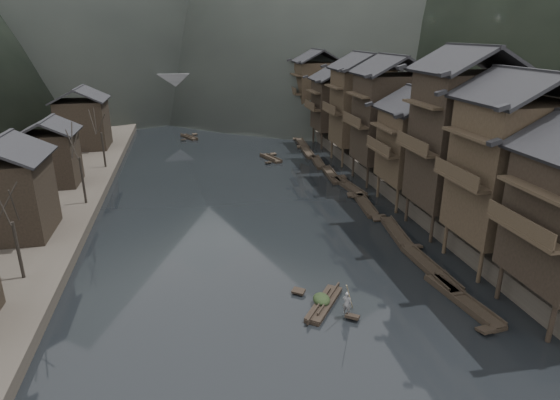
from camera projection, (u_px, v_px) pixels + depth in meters
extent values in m
plane|color=black|center=(277.00, 278.00, 34.39)|extent=(300.00, 300.00, 0.00)
cube|color=#2D2823|center=(439.00, 135.00, 77.37)|extent=(40.00, 200.00, 1.80)
cylinder|color=black|center=(552.00, 323.00, 26.96)|extent=(0.30, 0.30, 2.90)
cylinder|color=black|center=(500.00, 281.00, 31.39)|extent=(0.30, 0.30, 2.90)
cylinder|color=black|center=(536.00, 277.00, 31.89)|extent=(0.30, 0.30, 2.90)
cube|color=black|center=(525.00, 231.00, 27.38)|extent=(1.20, 5.70, 0.25)
cylinder|color=black|center=(480.00, 266.00, 33.42)|extent=(0.30, 0.30, 2.90)
cylinder|color=black|center=(445.00, 239.00, 37.84)|extent=(0.30, 0.30, 2.90)
cylinder|color=black|center=(514.00, 263.00, 33.92)|extent=(0.30, 0.30, 2.90)
cylinder|color=black|center=(476.00, 236.00, 38.35)|extent=(0.30, 0.30, 2.90)
cube|color=black|center=(512.00, 170.00, 34.06)|extent=(7.00, 6.00, 9.94)
cube|color=black|center=(461.00, 180.00, 33.49)|extent=(1.20, 5.70, 0.25)
cylinder|color=black|center=(432.00, 228.00, 39.87)|extent=(0.30, 0.30, 2.90)
cylinder|color=black|center=(407.00, 208.00, 44.29)|extent=(0.30, 0.30, 2.90)
cylinder|color=black|center=(461.00, 226.00, 40.37)|extent=(0.30, 0.30, 2.90)
cylinder|color=black|center=(434.00, 206.00, 44.80)|extent=(0.30, 0.30, 2.90)
cube|color=black|center=(460.00, 140.00, 40.27)|extent=(7.00, 6.00, 11.33)
cube|color=black|center=(417.00, 149.00, 39.73)|extent=(1.20, 5.70, 0.25)
cylinder|color=black|center=(397.00, 200.00, 46.32)|extent=(0.30, 0.30, 2.90)
cylinder|color=black|center=(378.00, 186.00, 50.75)|extent=(0.30, 0.30, 2.90)
cylinder|color=black|center=(423.00, 199.00, 46.83)|extent=(0.30, 0.30, 2.90)
cylinder|color=black|center=(402.00, 184.00, 51.25)|extent=(0.30, 0.30, 2.90)
cube|color=black|center=(420.00, 146.00, 47.45)|extent=(7.00, 6.00, 7.09)
cube|color=black|center=(382.00, 151.00, 46.84)|extent=(1.20, 5.70, 0.25)
cylinder|color=black|center=(367.00, 177.00, 53.70)|extent=(0.30, 0.30, 2.90)
cylinder|color=black|center=(353.00, 166.00, 58.12)|extent=(0.30, 0.30, 2.90)
cylinder|color=black|center=(390.00, 176.00, 54.20)|extent=(0.30, 0.30, 2.90)
cylinder|color=black|center=(374.00, 165.00, 58.63)|extent=(0.30, 0.30, 2.90)
cube|color=black|center=(388.00, 118.00, 54.35)|extent=(7.00, 6.00, 9.89)
cube|color=black|center=(356.00, 124.00, 53.78)|extent=(1.20, 5.70, 0.25)
cylinder|color=black|center=(342.00, 158.00, 61.99)|extent=(0.30, 0.30, 2.90)
cylinder|color=black|center=(332.00, 149.00, 66.42)|extent=(0.30, 0.30, 2.90)
cylinder|color=black|center=(362.00, 156.00, 62.50)|extent=(0.30, 0.30, 2.90)
cylinder|color=black|center=(350.00, 148.00, 66.92)|extent=(0.30, 0.30, 2.90)
cube|color=black|center=(361.00, 107.00, 62.66)|extent=(7.00, 6.00, 9.78)
cube|color=black|center=(332.00, 112.00, 62.09)|extent=(1.20, 5.70, 0.25)
cylinder|color=black|center=(322.00, 141.00, 71.21)|extent=(0.30, 0.30, 2.90)
cylinder|color=black|center=(313.00, 135.00, 75.64)|extent=(0.30, 0.30, 2.90)
cylinder|color=black|center=(339.00, 140.00, 71.72)|extent=(0.30, 0.30, 2.90)
cylinder|color=black|center=(330.00, 134.00, 76.14)|extent=(0.30, 0.30, 2.90)
cube|color=black|center=(338.00, 105.00, 72.28)|extent=(7.00, 6.00, 7.46)
cube|color=black|center=(313.00, 108.00, 71.67)|extent=(1.20, 5.70, 0.25)
cylinder|color=black|center=(303.00, 126.00, 82.27)|extent=(0.30, 0.30, 2.90)
cylinder|color=black|center=(297.00, 121.00, 86.70)|extent=(0.30, 0.30, 2.90)
cylinder|color=black|center=(318.00, 126.00, 82.78)|extent=(0.30, 0.30, 2.90)
cylinder|color=black|center=(311.00, 121.00, 87.20)|extent=(0.30, 0.30, 2.90)
cube|color=black|center=(317.00, 90.00, 83.01)|extent=(7.00, 6.00, 9.35)
cube|color=black|center=(295.00, 93.00, 82.44)|extent=(1.20, 5.70, 0.25)
cube|color=black|center=(8.00, 195.00, 38.33)|extent=(6.00, 6.00, 6.50)
cube|color=black|center=(53.00, 157.00, 51.36)|extent=(5.00, 5.00, 5.80)
cube|color=black|center=(83.00, 122.00, 67.78)|extent=(6.50, 6.50, 6.80)
cylinder|color=black|center=(27.00, 246.00, 31.92)|extent=(0.24, 0.24, 4.19)
cylinder|color=black|center=(73.00, 178.00, 45.68)|extent=(0.24, 0.24, 4.70)
cylinder|color=black|center=(97.00, 148.00, 58.10)|extent=(0.24, 0.24, 4.37)
cube|color=black|center=(462.00, 300.00, 31.29)|extent=(2.04, 7.07, 0.30)
cube|color=black|center=(462.00, 298.00, 31.22)|extent=(2.08, 6.94, 0.10)
cube|color=black|center=(443.00, 274.00, 34.38)|extent=(1.04, 0.98, 0.35)
cube|color=black|center=(486.00, 329.00, 28.09)|extent=(1.04, 0.98, 0.35)
cube|color=black|center=(430.00, 269.00, 35.39)|extent=(1.39, 7.59, 0.30)
cube|color=black|center=(431.00, 267.00, 35.33)|extent=(1.44, 7.44, 0.10)
cube|color=black|center=(411.00, 247.00, 38.70)|extent=(0.97, 0.96, 0.36)
cube|color=black|center=(455.00, 292.00, 31.98)|extent=(0.97, 0.96, 0.36)
cube|color=black|center=(395.00, 232.00, 41.90)|extent=(1.95, 6.76, 0.30)
cube|color=black|center=(395.00, 230.00, 41.83)|extent=(1.98, 6.63, 0.10)
cube|color=black|center=(377.00, 218.00, 44.70)|extent=(1.03, 0.93, 0.34)
cube|color=black|center=(416.00, 245.00, 39.00)|extent=(1.03, 0.93, 0.34)
cube|color=black|center=(365.00, 205.00, 48.33)|extent=(1.83, 6.70, 0.30)
cube|color=black|center=(365.00, 204.00, 48.27)|extent=(1.87, 6.58, 0.10)
cube|color=black|center=(352.00, 194.00, 51.13)|extent=(1.02, 0.91, 0.34)
cube|color=black|center=(380.00, 215.00, 45.44)|extent=(1.02, 0.91, 0.34)
cube|color=black|center=(349.00, 187.00, 54.03)|extent=(1.95, 7.55, 0.30)
cube|color=black|center=(349.00, 185.00, 53.97)|extent=(1.99, 7.41, 0.10)
cube|color=black|center=(342.00, 177.00, 57.35)|extent=(1.03, 1.02, 0.36)
cube|color=black|center=(356.00, 196.00, 50.62)|extent=(1.03, 1.02, 0.36)
cube|color=black|center=(331.00, 175.00, 58.63)|extent=(1.66, 7.41, 0.30)
cube|color=black|center=(331.00, 173.00, 58.57)|extent=(1.71, 7.27, 0.10)
cube|color=black|center=(321.00, 166.00, 61.77)|extent=(1.00, 0.97, 0.36)
cube|color=black|center=(342.00, 182.00, 55.39)|extent=(1.00, 0.97, 0.36)
cube|color=black|center=(317.00, 162.00, 64.15)|extent=(1.77, 6.42, 0.30)
cube|color=black|center=(317.00, 161.00, 64.09)|extent=(1.81, 6.30, 0.10)
cube|color=black|center=(310.00, 156.00, 66.83)|extent=(1.01, 0.88, 0.33)
cube|color=black|center=(326.00, 167.00, 61.38)|extent=(1.01, 0.88, 0.33)
cube|color=black|center=(307.00, 152.00, 69.38)|extent=(1.69, 7.18, 0.30)
cube|color=black|center=(307.00, 151.00, 69.32)|extent=(1.73, 7.04, 0.10)
cube|color=black|center=(300.00, 146.00, 72.41)|extent=(1.00, 0.95, 0.35)
cube|color=black|center=(315.00, 157.00, 66.25)|extent=(1.00, 0.95, 0.35)
cube|color=black|center=(301.00, 143.00, 75.16)|extent=(1.55, 5.91, 0.30)
cube|color=black|center=(301.00, 142.00, 75.10)|extent=(1.60, 5.80, 0.10)
cube|color=black|center=(296.00, 138.00, 77.65)|extent=(0.99, 0.79, 0.32)
cube|color=black|center=(307.00, 146.00, 72.57)|extent=(0.99, 0.79, 0.32)
cube|color=black|center=(293.00, 135.00, 81.04)|extent=(1.24, 6.58, 0.30)
cube|color=black|center=(293.00, 134.00, 80.98)|extent=(1.29, 6.45, 0.10)
cube|color=black|center=(289.00, 130.00, 83.90)|extent=(0.95, 0.83, 0.34)
cube|color=black|center=(297.00, 138.00, 78.08)|extent=(0.95, 0.83, 0.34)
cube|color=black|center=(283.00, 128.00, 86.57)|extent=(1.64, 7.23, 0.30)
cube|color=black|center=(283.00, 127.00, 86.50)|extent=(1.69, 7.09, 0.10)
cube|color=black|center=(279.00, 124.00, 89.63)|extent=(1.00, 0.95, 0.35)
cube|color=black|center=(289.00, 131.00, 83.40)|extent=(1.00, 0.95, 0.35)
cube|color=black|center=(280.00, 122.00, 91.99)|extent=(1.81, 7.25, 0.30)
cube|color=black|center=(280.00, 121.00, 91.93)|extent=(1.85, 7.11, 0.10)
cube|color=black|center=(275.00, 119.00, 95.04)|extent=(1.02, 0.97, 0.36)
cube|color=black|center=(285.00, 125.00, 88.85)|extent=(1.02, 0.97, 0.36)
cube|color=black|center=(271.00, 158.00, 65.98)|extent=(2.51, 4.83, 0.30)
cube|color=black|center=(271.00, 157.00, 65.92)|extent=(2.53, 4.76, 0.10)
cube|color=black|center=(273.00, 154.00, 68.07)|extent=(1.00, 0.84, 0.30)
cube|color=black|center=(268.00, 162.00, 63.80)|extent=(1.00, 0.84, 0.30)
cube|color=black|center=(189.00, 137.00, 79.10)|extent=(2.92, 4.49, 0.30)
cube|color=black|center=(189.00, 136.00, 79.04)|extent=(2.92, 4.43, 0.10)
cube|color=black|center=(195.00, 134.00, 81.02)|extent=(1.01, 0.89, 0.29)
cube|color=black|center=(183.00, 139.00, 77.09)|extent=(1.01, 0.89, 0.29)
cube|color=black|center=(251.00, 129.00, 85.75)|extent=(1.11, 5.07, 0.30)
cube|color=black|center=(251.00, 128.00, 85.69)|extent=(1.16, 4.97, 0.10)
cube|color=black|center=(250.00, 126.00, 87.94)|extent=(0.86, 0.65, 0.30)
cube|color=black|center=(253.00, 131.00, 83.46)|extent=(0.86, 0.65, 0.30)
cube|color=black|center=(191.00, 117.00, 97.86)|extent=(4.02, 4.53, 0.30)
cube|color=black|center=(191.00, 116.00, 97.79)|extent=(3.99, 4.48, 0.10)
cube|color=black|center=(199.00, 114.00, 99.81)|extent=(1.06, 1.03, 0.30)
cube|color=black|center=(184.00, 118.00, 95.80)|extent=(1.06, 1.03, 0.30)
cube|color=#4C4C4F|center=(212.00, 81.00, 98.31)|extent=(40.00, 6.00, 1.60)
cube|color=#4C4C4F|center=(213.00, 76.00, 95.37)|extent=(40.00, 0.50, 1.00)
cube|color=#4C4C4F|center=(211.00, 73.00, 100.35)|extent=(40.00, 0.50, 1.00)
cube|color=#4C4C4F|center=(145.00, 102.00, 97.11)|extent=(3.20, 6.00, 6.40)
cube|color=#4C4C4F|center=(192.00, 101.00, 98.85)|extent=(3.20, 6.00, 6.40)
cube|color=#4C4C4F|center=(234.00, 99.00, 100.50)|extent=(3.20, 6.00, 6.40)
cube|color=#4C4C4F|center=(277.00, 98.00, 102.24)|extent=(3.20, 6.00, 6.40)
cube|color=black|center=(324.00, 304.00, 30.88)|extent=(3.55, 4.37, 0.30)
cube|color=black|center=(324.00, 302.00, 30.81)|extent=(3.54, 4.32, 0.10)
cube|color=black|center=(299.00, 290.00, 32.26)|extent=(1.04, 0.98, 0.29)
cube|color=black|center=(352.00, 315.00, 29.40)|extent=(1.04, 0.98, 0.29)
ellipsoid|color=black|center=(322.00, 295.00, 30.81)|extent=(1.11, 1.46, 0.67)
imported|color=slate|center=(347.00, 300.00, 29.37)|extent=(0.69, 0.65, 1.59)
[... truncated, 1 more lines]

